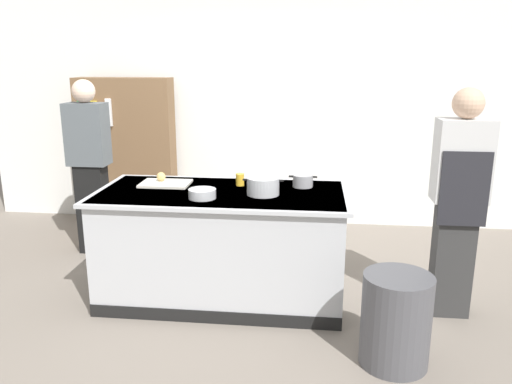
{
  "coord_description": "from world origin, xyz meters",
  "views": [
    {
      "loc": [
        0.7,
        -3.81,
        1.92
      ],
      "look_at": [
        0.25,
        0.2,
        0.85
      ],
      "focal_mm": 35.76,
      "sensor_mm": 36.0,
      "label": 1
    }
  ],
  "objects_px": {
    "sauce_pan": "(303,181)",
    "mixing_bowl": "(202,194)",
    "juice_cup": "(240,180)",
    "person_chef": "(458,199)",
    "stock_pot": "(263,186)",
    "trash_bin": "(396,320)",
    "onion": "(161,177)",
    "bookshelf": "(127,152)",
    "person_guest": "(90,163)"
  },
  "relations": [
    {
      "from": "stock_pot",
      "to": "mixing_bowl",
      "type": "distance_m",
      "value": 0.47
    },
    {
      "from": "sauce_pan",
      "to": "person_chef",
      "type": "distance_m",
      "value": 1.18
    },
    {
      "from": "sauce_pan",
      "to": "trash_bin",
      "type": "distance_m",
      "value": 1.37
    },
    {
      "from": "stock_pot",
      "to": "trash_bin",
      "type": "height_order",
      "value": "stock_pot"
    },
    {
      "from": "onion",
      "to": "trash_bin",
      "type": "relative_size",
      "value": 0.12
    },
    {
      "from": "juice_cup",
      "to": "person_chef",
      "type": "height_order",
      "value": "person_chef"
    },
    {
      "from": "person_chef",
      "to": "mixing_bowl",
      "type": "bearing_deg",
      "value": 107.53
    },
    {
      "from": "mixing_bowl",
      "to": "sauce_pan",
      "type": "bearing_deg",
      "value": 30.51
    },
    {
      "from": "stock_pot",
      "to": "mixing_bowl",
      "type": "height_order",
      "value": "stock_pot"
    },
    {
      "from": "person_guest",
      "to": "stock_pot",
      "type": "bearing_deg",
      "value": 44.53
    },
    {
      "from": "mixing_bowl",
      "to": "trash_bin",
      "type": "bearing_deg",
      "value": -23.76
    },
    {
      "from": "sauce_pan",
      "to": "mixing_bowl",
      "type": "xyz_separation_m",
      "value": [
        -0.74,
        -0.44,
        -0.01
      ]
    },
    {
      "from": "trash_bin",
      "to": "mixing_bowl",
      "type": "bearing_deg",
      "value": 156.24
    },
    {
      "from": "juice_cup",
      "to": "mixing_bowl",
      "type": "bearing_deg",
      "value": -118.42
    },
    {
      "from": "stock_pot",
      "to": "trash_bin",
      "type": "bearing_deg",
      "value": -39.33
    },
    {
      "from": "person_chef",
      "to": "person_guest",
      "type": "height_order",
      "value": "same"
    },
    {
      "from": "juice_cup",
      "to": "bookshelf",
      "type": "xyz_separation_m",
      "value": [
        -1.55,
        1.59,
        -0.1
      ]
    },
    {
      "from": "mixing_bowl",
      "to": "person_guest",
      "type": "height_order",
      "value": "person_guest"
    },
    {
      "from": "mixing_bowl",
      "to": "onion",
      "type": "bearing_deg",
      "value": 136.48
    },
    {
      "from": "onion",
      "to": "mixing_bowl",
      "type": "bearing_deg",
      "value": -43.52
    },
    {
      "from": "sauce_pan",
      "to": "mixing_bowl",
      "type": "bearing_deg",
      "value": -149.49
    },
    {
      "from": "juice_cup",
      "to": "person_guest",
      "type": "relative_size",
      "value": 0.06
    },
    {
      "from": "trash_bin",
      "to": "person_guest",
      "type": "relative_size",
      "value": 0.35
    },
    {
      "from": "sauce_pan",
      "to": "trash_bin",
      "type": "xyz_separation_m",
      "value": [
        0.63,
        -1.04,
        -0.65
      ]
    },
    {
      "from": "juice_cup",
      "to": "person_chef",
      "type": "relative_size",
      "value": 0.06
    },
    {
      "from": "onion",
      "to": "sauce_pan",
      "type": "xyz_separation_m",
      "value": [
        1.18,
        0.02,
        -0.01
      ]
    },
    {
      "from": "stock_pot",
      "to": "mixing_bowl",
      "type": "relative_size",
      "value": 1.52
    },
    {
      "from": "onion",
      "to": "sauce_pan",
      "type": "height_order",
      "value": "sauce_pan"
    },
    {
      "from": "onion",
      "to": "bookshelf",
      "type": "xyz_separation_m",
      "value": [
        -0.89,
        1.59,
        -0.1
      ]
    },
    {
      "from": "onion",
      "to": "bookshelf",
      "type": "bearing_deg",
      "value": 119.15
    },
    {
      "from": "mixing_bowl",
      "to": "bookshelf",
      "type": "relative_size",
      "value": 0.12
    },
    {
      "from": "onion",
      "to": "stock_pot",
      "type": "bearing_deg",
      "value": -16.49
    },
    {
      "from": "trash_bin",
      "to": "onion",
      "type": "bearing_deg",
      "value": 150.57
    },
    {
      "from": "trash_bin",
      "to": "person_guest",
      "type": "xyz_separation_m",
      "value": [
        -2.73,
        1.69,
        0.61
      ]
    },
    {
      "from": "sauce_pan",
      "to": "person_chef",
      "type": "height_order",
      "value": "person_chef"
    },
    {
      "from": "bookshelf",
      "to": "person_chef",
      "type": "bearing_deg",
      "value": -30.28
    },
    {
      "from": "mixing_bowl",
      "to": "trash_bin",
      "type": "xyz_separation_m",
      "value": [
        1.37,
        -0.6,
        -0.63
      ]
    },
    {
      "from": "onion",
      "to": "trash_bin",
      "type": "height_order",
      "value": "onion"
    },
    {
      "from": "trash_bin",
      "to": "person_chef",
      "type": "distance_m",
      "value": 1.09
    },
    {
      "from": "stock_pot",
      "to": "person_guest",
      "type": "relative_size",
      "value": 0.18
    },
    {
      "from": "stock_pot",
      "to": "juice_cup",
      "type": "xyz_separation_m",
      "value": [
        -0.22,
        0.26,
        -0.02
      ]
    },
    {
      "from": "sauce_pan",
      "to": "mixing_bowl",
      "type": "distance_m",
      "value": 0.86
    },
    {
      "from": "juice_cup",
      "to": "person_chef",
      "type": "xyz_separation_m",
      "value": [
        1.66,
        -0.28,
        -0.04
      ]
    },
    {
      "from": "onion",
      "to": "stock_pot",
      "type": "relative_size",
      "value": 0.24
    },
    {
      "from": "person_guest",
      "to": "mixing_bowl",
      "type": "bearing_deg",
      "value": 33.23
    },
    {
      "from": "juice_cup",
      "to": "bookshelf",
      "type": "distance_m",
      "value": 2.23
    },
    {
      "from": "person_chef",
      "to": "bookshelf",
      "type": "bearing_deg",
      "value": 73.15
    },
    {
      "from": "bookshelf",
      "to": "person_guest",
      "type": "bearing_deg",
      "value": -92.09
    },
    {
      "from": "sauce_pan",
      "to": "person_guest",
      "type": "xyz_separation_m",
      "value": [
        -2.1,
        0.65,
        -0.04
      ]
    },
    {
      "from": "mixing_bowl",
      "to": "trash_bin",
      "type": "height_order",
      "value": "mixing_bowl"
    }
  ]
}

